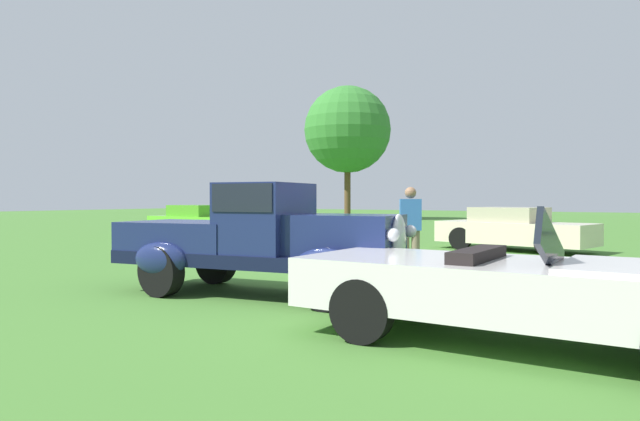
{
  "coord_description": "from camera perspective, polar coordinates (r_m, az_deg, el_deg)",
  "views": [
    {
      "loc": [
        4.86,
        -7.05,
        1.47
      ],
      "look_at": [
        -0.84,
        2.13,
        1.24
      ],
      "focal_mm": 31.9,
      "sensor_mm": 36.0,
      "label": 1
    }
  ],
  "objects": [
    {
      "name": "treeline_far_left",
      "position": [
        40.34,
        2.78,
        8.09
      ],
      "size": [
        6.09,
        6.09,
        9.36
      ],
      "color": "brown",
      "rests_on": "ground_plane"
    },
    {
      "name": "spectator_by_row",
      "position": [
        16.43,
        -3.26,
        -0.73
      ],
      "size": [
        0.43,
        0.3,
        1.69
      ],
      "color": "#7F7056",
      "rests_on": "ground_plane"
    },
    {
      "name": "feature_pickup_truck",
      "position": [
        8.67,
        -5.94,
        -2.77
      ],
      "size": [
        4.69,
        2.3,
        1.7
      ],
      "color": "black",
      "rests_on": "ground_plane"
    },
    {
      "name": "show_car_cream",
      "position": [
        16.96,
        18.78,
        -1.79
      ],
      "size": [
        4.48,
        2.57,
        1.22
      ],
      "color": "beige",
      "rests_on": "ground_plane"
    },
    {
      "name": "ground_plane",
      "position": [
        8.68,
        -2.75,
        -8.53
      ],
      "size": [
        120.0,
        120.0,
        0.0
      ],
      "primitive_type": "plane",
      "color": "#42752D"
    },
    {
      "name": "show_car_lime",
      "position": [
        22.07,
        -12.1,
        -1.08
      ],
      "size": [
        4.17,
        1.93,
        1.22
      ],
      "color": "#60C62D",
      "rests_on": "ground_plane"
    },
    {
      "name": "neighbor_convertible",
      "position": [
        6.03,
        20.72,
        -7.35
      ],
      "size": [
        4.61,
        1.78,
        1.4
      ],
      "color": "silver",
      "rests_on": "ground_plane"
    },
    {
      "name": "spectator_between_cars",
      "position": [
        11.03,
        9.05,
        -1.69
      ],
      "size": [
        0.47,
        0.4,
        1.69
      ],
      "color": "#7F7056",
      "rests_on": "ground_plane"
    }
  ]
}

